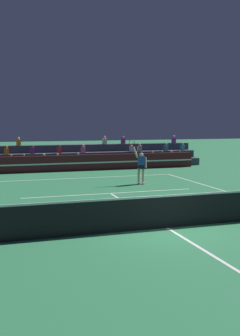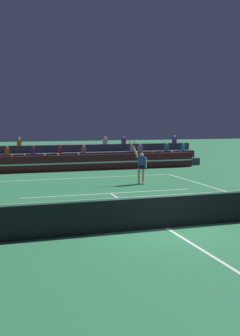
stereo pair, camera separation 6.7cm
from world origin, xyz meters
TOP-DOWN VIEW (x-y plane):
  - ground_plane at (0.00, 0.00)m, footprint 120.00×120.00m
  - court_lines at (0.00, 0.00)m, footprint 11.10×23.90m
  - tennis_net at (0.00, 0.00)m, footprint 12.00×0.10m
  - sponsor_banner_wall at (0.00, 15.51)m, footprint 18.00×0.26m
  - bleacher_stand at (0.01, 18.04)m, footprint 20.39×2.85m
  - tennis_player at (2.37, 8.64)m, footprint 0.98×0.41m
  - tennis_ball at (-4.27, 2.69)m, footprint 0.07×0.07m

SIDE VIEW (x-z plane):
  - ground_plane at x=0.00m, z-range 0.00..0.00m
  - court_lines at x=0.00m, z-range 0.00..0.01m
  - tennis_ball at x=-4.27m, z-range 0.00..0.07m
  - tennis_net at x=0.00m, z-range -0.01..1.09m
  - sponsor_banner_wall at x=0.00m, z-range 0.00..1.10m
  - bleacher_stand at x=0.01m, z-range -0.49..1.79m
  - tennis_player at x=2.37m, z-range -0.25..2.23m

